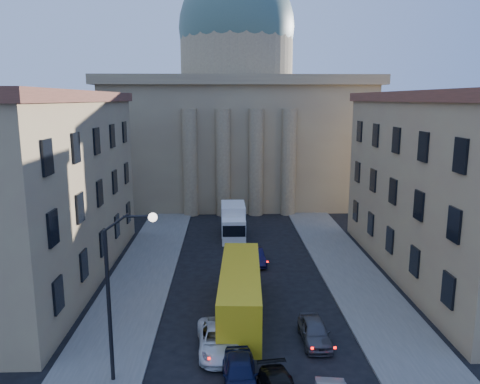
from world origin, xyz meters
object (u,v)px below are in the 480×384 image
at_px(car_left_near, 240,373).
at_px(city_bus, 240,290).
at_px(box_truck, 233,222).
at_px(street_lamp, 119,284).

relative_size(car_left_near, city_bus, 0.38).
distance_m(car_left_near, city_bus, 8.07).
relative_size(city_bus, box_truck, 1.86).
distance_m(street_lamp, city_bus, 10.31).
height_order(city_bus, box_truck, box_truck).
height_order(street_lamp, city_bus, street_lamp).
bearing_deg(street_lamp, car_left_near, -5.53).
distance_m(car_left_near, box_truck, 25.74).
distance_m(street_lamp, car_left_near, 7.46).
height_order(car_left_near, box_truck, box_truck).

